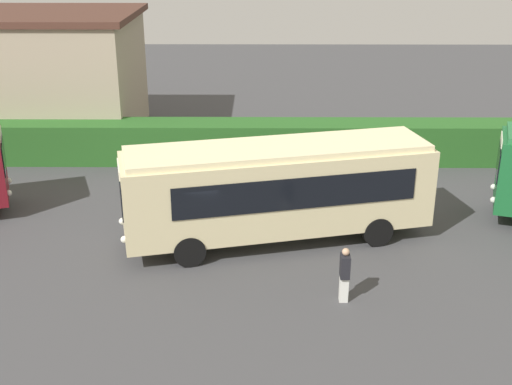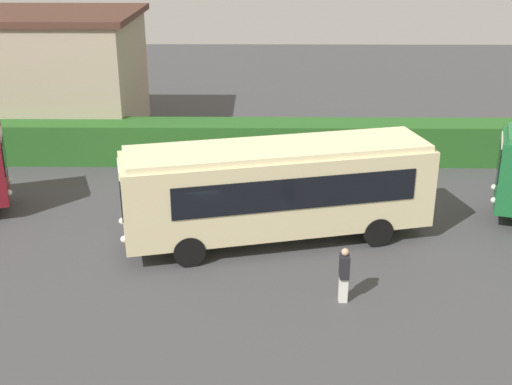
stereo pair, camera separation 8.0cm
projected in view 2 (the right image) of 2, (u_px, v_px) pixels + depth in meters
ground_plane at (184, 250)px, 21.57m from camera, size 80.88×80.88×0.00m
bus_cream at (277, 187)px, 21.54m from camera, size 10.34×4.80×3.32m
person_left at (344, 274)px, 18.31m from camera, size 0.26×0.41×1.64m
hedge_row at (205, 142)px, 29.43m from camera, size 52.44×1.79×1.79m
traffic_cone at (183, 178)px, 26.83m from camera, size 0.36×0.36×0.60m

